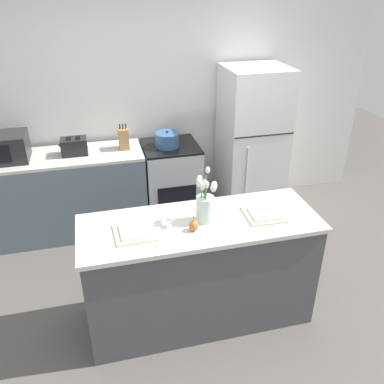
{
  "coord_description": "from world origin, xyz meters",
  "views": [
    {
      "loc": [
        -0.68,
        -2.45,
        2.55
      ],
      "look_at": [
        0.0,
        0.25,
        1.05
      ],
      "focal_mm": 38.0,
      "sensor_mm": 36.0,
      "label": 1
    }
  ],
  "objects_px": {
    "pear_figurine": "(194,225)",
    "plate_setting_left": "(134,232)",
    "plate_setting_right": "(264,214)",
    "cooking_pot": "(167,140)",
    "stove_range": "(171,183)",
    "toaster": "(74,146)",
    "flower_vase": "(205,205)",
    "knife_block": "(124,138)",
    "refrigerator": "(252,143)",
    "microwave": "(2,148)"
  },
  "relations": [
    {
      "from": "pear_figurine",
      "to": "plate_setting_left",
      "type": "distance_m",
      "value": 0.42
    },
    {
      "from": "plate_setting_left",
      "to": "plate_setting_right",
      "type": "height_order",
      "value": "same"
    },
    {
      "from": "plate_setting_left",
      "to": "cooking_pot",
      "type": "relative_size",
      "value": 1.14
    },
    {
      "from": "pear_figurine",
      "to": "stove_range",
      "type": "bearing_deg",
      "value": 84.08
    },
    {
      "from": "toaster",
      "to": "cooking_pot",
      "type": "relative_size",
      "value": 1.07
    },
    {
      "from": "plate_setting_left",
      "to": "plate_setting_right",
      "type": "relative_size",
      "value": 1.0
    },
    {
      "from": "flower_vase",
      "to": "knife_block",
      "type": "distance_m",
      "value": 1.68
    },
    {
      "from": "cooking_pot",
      "to": "refrigerator",
      "type": "bearing_deg",
      "value": 1.84
    },
    {
      "from": "refrigerator",
      "to": "plate_setting_right",
      "type": "relative_size",
      "value": 5.72
    },
    {
      "from": "plate_setting_left",
      "to": "microwave",
      "type": "distance_m",
      "value": 1.96
    },
    {
      "from": "plate_setting_right",
      "to": "toaster",
      "type": "relative_size",
      "value": 1.06
    },
    {
      "from": "pear_figurine",
      "to": "cooking_pot",
      "type": "relative_size",
      "value": 0.44
    },
    {
      "from": "pear_figurine",
      "to": "flower_vase",
      "type": "bearing_deg",
      "value": 43.06
    },
    {
      "from": "pear_figurine",
      "to": "cooking_pot",
      "type": "xyz_separation_m",
      "value": [
        0.14,
        1.67,
        0.02
      ]
    },
    {
      "from": "pear_figurine",
      "to": "knife_block",
      "type": "xyz_separation_m",
      "value": [
        -0.32,
        1.73,
        0.05
      ]
    },
    {
      "from": "knife_block",
      "to": "plate_setting_left",
      "type": "bearing_deg",
      "value": -93.39
    },
    {
      "from": "plate_setting_left",
      "to": "pear_figurine",
      "type": "bearing_deg",
      "value": -9.84
    },
    {
      "from": "stove_range",
      "to": "flower_vase",
      "type": "bearing_deg",
      "value": -92.19
    },
    {
      "from": "flower_vase",
      "to": "pear_figurine",
      "type": "bearing_deg",
      "value": -136.94
    },
    {
      "from": "cooking_pot",
      "to": "stove_range",
      "type": "bearing_deg",
      "value": 38.71
    },
    {
      "from": "knife_block",
      "to": "microwave",
      "type": "bearing_deg",
      "value": -178.57
    },
    {
      "from": "refrigerator",
      "to": "knife_block",
      "type": "distance_m",
      "value": 1.45
    },
    {
      "from": "stove_range",
      "to": "microwave",
      "type": "xyz_separation_m",
      "value": [
        -1.68,
        -0.0,
        0.59
      ]
    },
    {
      "from": "stove_range",
      "to": "knife_block",
      "type": "bearing_deg",
      "value": 176.63
    },
    {
      "from": "cooking_pot",
      "to": "flower_vase",
      "type": "bearing_deg",
      "value": -90.82
    },
    {
      "from": "stove_range",
      "to": "cooking_pot",
      "type": "xyz_separation_m",
      "value": [
        -0.04,
        -0.03,
        0.54
      ]
    },
    {
      "from": "refrigerator",
      "to": "plate_setting_right",
      "type": "height_order",
      "value": "refrigerator"
    },
    {
      "from": "toaster",
      "to": "refrigerator",
      "type": "bearing_deg",
      "value": 0.17
    },
    {
      "from": "flower_vase",
      "to": "plate_setting_left",
      "type": "height_order",
      "value": "flower_vase"
    },
    {
      "from": "toaster",
      "to": "plate_setting_right",
      "type": "bearing_deg",
      "value": -49.33
    },
    {
      "from": "plate_setting_left",
      "to": "stove_range",
      "type": "bearing_deg",
      "value": 70.01
    },
    {
      "from": "flower_vase",
      "to": "plate_setting_right",
      "type": "height_order",
      "value": "flower_vase"
    },
    {
      "from": "stove_range",
      "to": "refrigerator",
      "type": "xyz_separation_m",
      "value": [
        0.95,
        0.0,
        0.39
      ]
    },
    {
      "from": "stove_range",
      "to": "cooking_pot",
      "type": "distance_m",
      "value": 0.54
    },
    {
      "from": "pear_figurine",
      "to": "cooking_pot",
      "type": "height_order",
      "value": "cooking_pot"
    },
    {
      "from": "pear_figurine",
      "to": "plate_setting_left",
      "type": "relative_size",
      "value": 0.39
    },
    {
      "from": "pear_figurine",
      "to": "knife_block",
      "type": "relative_size",
      "value": 0.43
    },
    {
      "from": "toaster",
      "to": "plate_setting_left",
      "type": "bearing_deg",
      "value": -75.82
    },
    {
      "from": "flower_vase",
      "to": "knife_block",
      "type": "xyz_separation_m",
      "value": [
        -0.43,
        1.62,
        -0.04
      ]
    },
    {
      "from": "plate_setting_left",
      "to": "microwave",
      "type": "height_order",
      "value": "microwave"
    },
    {
      "from": "pear_figurine",
      "to": "plate_setting_right",
      "type": "bearing_deg",
      "value": 7.23
    },
    {
      "from": "refrigerator",
      "to": "knife_block",
      "type": "xyz_separation_m",
      "value": [
        -1.44,
        0.03,
        0.18
      ]
    },
    {
      "from": "cooking_pot",
      "to": "microwave",
      "type": "relative_size",
      "value": 0.54
    },
    {
      "from": "refrigerator",
      "to": "knife_block",
      "type": "bearing_deg",
      "value": 178.88
    },
    {
      "from": "refrigerator",
      "to": "knife_block",
      "type": "relative_size",
      "value": 6.3
    },
    {
      "from": "stove_range",
      "to": "plate_setting_left",
      "type": "height_order",
      "value": "plate_setting_left"
    },
    {
      "from": "plate_setting_left",
      "to": "microwave",
      "type": "relative_size",
      "value": 0.62
    },
    {
      "from": "plate_setting_left",
      "to": "knife_block",
      "type": "xyz_separation_m",
      "value": [
        0.1,
        1.66,
        0.08
      ]
    },
    {
      "from": "refrigerator",
      "to": "stove_range",
      "type": "bearing_deg",
      "value": -179.96
    },
    {
      "from": "toaster",
      "to": "knife_block",
      "type": "relative_size",
      "value": 1.04
    }
  ]
}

